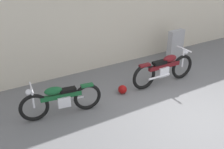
# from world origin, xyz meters

# --- Properties ---
(ground_plane) EXTENTS (40.00, 40.00, 0.00)m
(ground_plane) POSITION_xyz_m (0.00, 0.00, 0.00)
(ground_plane) COLOR slate
(building_wall) EXTENTS (18.00, 0.30, 3.16)m
(building_wall) POSITION_xyz_m (0.00, 4.00, 1.58)
(building_wall) COLOR beige
(building_wall) RESTS_ON ground_plane
(stone_marker) EXTENTS (0.65, 0.27, 1.07)m
(stone_marker) POSITION_xyz_m (2.06, 3.09, 0.54)
(stone_marker) COLOR #9E9EA3
(stone_marker) RESTS_ON ground_plane
(helmet) EXTENTS (0.24, 0.24, 0.24)m
(helmet) POSITION_xyz_m (-0.82, 2.02, 0.12)
(helmet) COLOR maroon
(helmet) RESTS_ON ground_plane
(motorcycle_green) EXTENTS (1.95, 0.56, 0.88)m
(motorcycle_green) POSITION_xyz_m (-2.62, 1.91, 0.42)
(motorcycle_green) COLOR black
(motorcycle_green) RESTS_ON ground_plane
(motorcycle_maroon) EXTENTS (2.14, 0.60, 0.96)m
(motorcycle_maroon) POSITION_xyz_m (0.55, 1.91, 0.46)
(motorcycle_maroon) COLOR black
(motorcycle_maroon) RESTS_ON ground_plane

